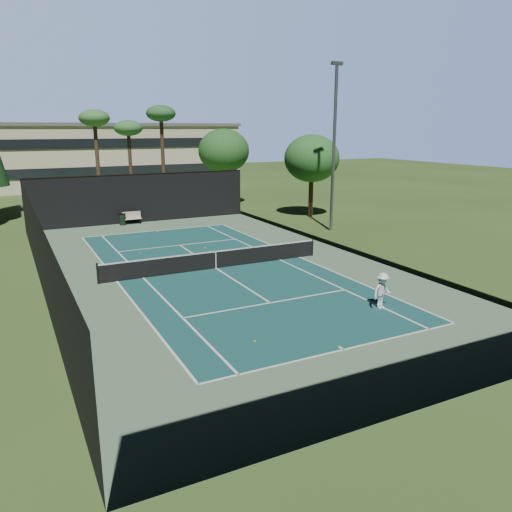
# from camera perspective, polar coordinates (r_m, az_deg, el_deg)

# --- Properties ---
(ground) EXTENTS (160.00, 160.00, 0.00)m
(ground) POSITION_cam_1_polar(r_m,az_deg,el_deg) (28.04, -4.59, -1.44)
(ground) COLOR #33531F
(ground) RESTS_ON ground
(apron_slab) EXTENTS (18.00, 32.00, 0.01)m
(apron_slab) POSITION_cam_1_polar(r_m,az_deg,el_deg) (28.04, -4.59, -1.43)
(apron_slab) COLOR #557A55
(apron_slab) RESTS_ON ground
(court_surface) EXTENTS (10.97, 23.77, 0.01)m
(court_surface) POSITION_cam_1_polar(r_m,az_deg,el_deg) (28.04, -4.59, -1.42)
(court_surface) COLOR #184D49
(court_surface) RESTS_ON ground
(court_lines) EXTENTS (11.07, 23.87, 0.01)m
(court_lines) POSITION_cam_1_polar(r_m,az_deg,el_deg) (28.04, -4.59, -1.40)
(court_lines) COLOR white
(court_lines) RESTS_ON ground
(tennis_net) EXTENTS (12.90, 0.10, 1.10)m
(tennis_net) POSITION_cam_1_polar(r_m,az_deg,el_deg) (27.90, -4.62, -0.34)
(tennis_net) COLOR black
(tennis_net) RESTS_ON ground
(fence) EXTENTS (18.04, 32.05, 4.03)m
(fence) POSITION_cam_1_polar(r_m,az_deg,el_deg) (27.62, -4.73, 2.60)
(fence) COLOR black
(fence) RESTS_ON ground
(player) EXTENTS (1.13, 0.79, 1.60)m
(player) POSITION_cam_1_polar(r_m,az_deg,el_deg) (22.35, 14.21, -3.85)
(player) COLOR white
(player) RESTS_ON ground
(tennis_ball_a) EXTENTS (0.07, 0.07, 0.07)m
(tennis_ball_a) POSITION_cam_1_polar(r_m,az_deg,el_deg) (18.59, -0.15, -9.71)
(tennis_ball_a) COLOR #D6E935
(tennis_ball_a) RESTS_ON ground
(tennis_ball_b) EXTENTS (0.06, 0.06, 0.06)m
(tennis_ball_b) POSITION_cam_1_polar(r_m,az_deg,el_deg) (29.27, -8.02, -0.80)
(tennis_ball_b) COLOR #D7F036
(tennis_ball_b) RESTS_ON ground
(tennis_ball_c) EXTENTS (0.07, 0.07, 0.07)m
(tennis_ball_c) POSITION_cam_1_polar(r_m,az_deg,el_deg) (32.89, -5.84, 0.97)
(tennis_ball_c) COLOR #CEE133
(tennis_ball_c) RESTS_ON ground
(tennis_ball_d) EXTENTS (0.06, 0.06, 0.06)m
(tennis_ball_d) POSITION_cam_1_polar(r_m,az_deg,el_deg) (32.17, -13.10, 0.35)
(tennis_ball_d) COLOR #C9E032
(tennis_ball_d) RESTS_ON ground
(park_bench) EXTENTS (1.50, 0.45, 1.02)m
(park_bench) POSITION_cam_1_polar(r_m,az_deg,el_deg) (42.17, -14.01, 4.29)
(park_bench) COLOR beige
(park_bench) RESTS_ON ground
(trash_bin) EXTENTS (0.56, 0.56, 0.95)m
(trash_bin) POSITION_cam_1_polar(r_m,az_deg,el_deg) (41.90, -15.02, 4.07)
(trash_bin) COLOR black
(trash_bin) RESTS_ON ground
(palm_a) EXTENTS (2.80, 2.80, 9.32)m
(palm_a) POSITION_cam_1_polar(r_m,az_deg,el_deg) (49.69, -17.97, 14.36)
(palm_a) COLOR #49351F
(palm_a) RESTS_ON ground
(palm_b) EXTENTS (2.80, 2.80, 8.42)m
(palm_b) POSITION_cam_1_polar(r_m,az_deg,el_deg) (52.32, -14.38, 13.66)
(palm_b) COLOR #4A2E1F
(palm_b) RESTS_ON ground
(palm_c) EXTENTS (2.80, 2.80, 9.77)m
(palm_c) POSITION_cam_1_polar(r_m,az_deg,el_deg) (50.06, -10.80, 15.26)
(palm_c) COLOR #472E1E
(palm_c) RESTS_ON ground
(decid_tree_a) EXTENTS (5.12, 5.12, 7.62)m
(decid_tree_a) POSITION_cam_1_polar(r_m,az_deg,el_deg) (51.19, -3.71, 11.89)
(decid_tree_a) COLOR #442A1D
(decid_tree_a) RESTS_ON ground
(decid_tree_b) EXTENTS (4.80, 4.80, 7.14)m
(decid_tree_b) POSITION_cam_1_polar(r_m,az_deg,el_deg) (44.25, 6.40, 11.00)
(decid_tree_b) COLOR #442F1D
(decid_tree_b) RESTS_ON ground
(campus_building) EXTENTS (40.50, 12.50, 8.30)m
(campus_building) POSITION_cam_1_polar(r_m,az_deg,el_deg) (71.79, -19.02, 10.89)
(campus_building) COLOR beige
(campus_building) RESTS_ON ground
(light_pole) EXTENTS (0.90, 0.25, 12.22)m
(light_pole) POSITION_cam_1_polar(r_m,az_deg,el_deg) (38.11, 8.90, 12.46)
(light_pole) COLOR gray
(light_pole) RESTS_ON ground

